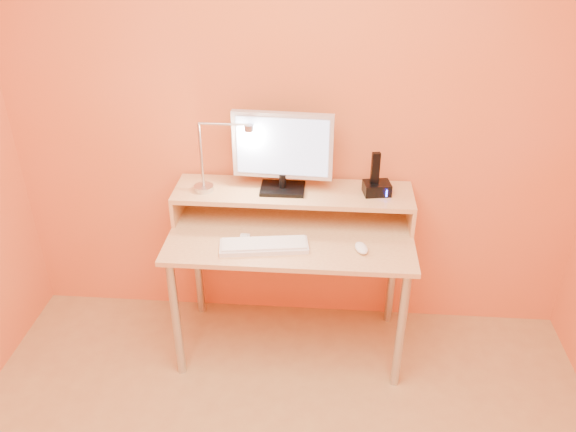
# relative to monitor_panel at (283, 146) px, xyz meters

# --- Properties ---
(wall_back) EXTENTS (3.00, 0.04, 2.50)m
(wall_back) POSITION_rel_monitor_panel_xyz_m (0.05, 0.16, 0.13)
(wall_back) COLOR orange
(wall_back) RESTS_ON floor
(desk_leg_fl) EXTENTS (0.04, 0.04, 0.69)m
(desk_leg_fl) POSITION_rel_monitor_panel_xyz_m (-0.50, -0.41, -0.77)
(desk_leg_fl) COLOR #B8B8B8
(desk_leg_fl) RESTS_ON floor
(desk_leg_fr) EXTENTS (0.04, 0.04, 0.69)m
(desk_leg_fr) POSITION_rel_monitor_panel_xyz_m (0.60, -0.41, -0.77)
(desk_leg_fr) COLOR #B8B8B8
(desk_leg_fr) RESTS_ON floor
(desk_leg_bl) EXTENTS (0.04, 0.04, 0.69)m
(desk_leg_bl) POSITION_rel_monitor_panel_xyz_m (-0.50, 0.09, -0.77)
(desk_leg_bl) COLOR #B8B8B8
(desk_leg_bl) RESTS_ON floor
(desk_leg_br) EXTENTS (0.04, 0.04, 0.69)m
(desk_leg_br) POSITION_rel_monitor_panel_xyz_m (0.60, 0.09, -0.77)
(desk_leg_br) COLOR #B8B8B8
(desk_leg_br) RESTS_ON floor
(desk_lower) EXTENTS (1.20, 0.60, 0.02)m
(desk_lower) POSITION_rel_monitor_panel_xyz_m (0.05, -0.16, -0.41)
(desk_lower) COLOR #E7B87B
(desk_lower) RESTS_ON floor
(shelf_riser_left) EXTENTS (0.02, 0.30, 0.14)m
(shelf_riser_left) POSITION_rel_monitor_panel_xyz_m (-0.54, -0.01, -0.33)
(shelf_riser_left) COLOR #E7B87B
(shelf_riser_left) RESTS_ON desk_lower
(shelf_riser_right) EXTENTS (0.02, 0.30, 0.14)m
(shelf_riser_right) POSITION_rel_monitor_panel_xyz_m (0.64, -0.01, -0.33)
(shelf_riser_right) COLOR #E7B87B
(shelf_riser_right) RESTS_ON desk_lower
(desk_shelf) EXTENTS (1.20, 0.30, 0.02)m
(desk_shelf) POSITION_rel_monitor_panel_xyz_m (0.05, -0.01, -0.25)
(desk_shelf) COLOR #E7B87B
(desk_shelf) RESTS_ON desk_lower
(monitor_foot) EXTENTS (0.22, 0.16, 0.02)m
(monitor_foot) POSITION_rel_monitor_panel_xyz_m (-0.00, -0.01, -0.23)
(monitor_foot) COLOR black
(monitor_foot) RESTS_ON desk_shelf
(monitor_neck) EXTENTS (0.04, 0.04, 0.07)m
(monitor_neck) POSITION_rel_monitor_panel_xyz_m (-0.00, -0.01, -0.19)
(monitor_neck) COLOR black
(monitor_neck) RESTS_ON monitor_foot
(monitor_panel) EXTENTS (0.49, 0.06, 0.33)m
(monitor_panel) POSITION_rel_monitor_panel_xyz_m (0.00, 0.00, 0.00)
(monitor_panel) COLOR silver
(monitor_panel) RESTS_ON monitor_neck
(monitor_back) EXTENTS (0.44, 0.04, 0.28)m
(monitor_back) POSITION_rel_monitor_panel_xyz_m (-0.00, 0.02, 0.00)
(monitor_back) COLOR black
(monitor_back) RESTS_ON monitor_panel
(monitor_screen) EXTENTS (0.45, 0.03, 0.29)m
(monitor_screen) POSITION_rel_monitor_panel_xyz_m (0.00, -0.02, 0.00)
(monitor_screen) COLOR #A5C3F7
(monitor_screen) RESTS_ON monitor_panel
(lamp_base) EXTENTS (0.10, 0.10, 0.02)m
(lamp_base) POSITION_rel_monitor_panel_xyz_m (-0.40, -0.04, -0.23)
(lamp_base) COLOR #B8B8B8
(lamp_base) RESTS_ON desk_shelf
(lamp_post) EXTENTS (0.01, 0.01, 0.33)m
(lamp_post) POSITION_rel_monitor_panel_xyz_m (-0.40, -0.04, -0.05)
(lamp_post) COLOR #B8B8B8
(lamp_post) RESTS_ON lamp_base
(lamp_arm) EXTENTS (0.24, 0.01, 0.01)m
(lamp_arm) POSITION_rel_monitor_panel_xyz_m (-0.28, -0.04, 0.12)
(lamp_arm) COLOR #B8B8B8
(lamp_arm) RESTS_ON lamp_post
(lamp_head) EXTENTS (0.04, 0.04, 0.03)m
(lamp_head) POSITION_rel_monitor_panel_xyz_m (-0.16, -0.04, 0.10)
(lamp_head) COLOR #B8B8B8
(lamp_head) RESTS_ON lamp_arm
(lamp_bulb) EXTENTS (0.03, 0.03, 0.00)m
(lamp_bulb) POSITION_rel_monitor_panel_xyz_m (-0.16, -0.04, 0.09)
(lamp_bulb) COLOR #FFEAC6
(lamp_bulb) RESTS_ON lamp_head
(phone_dock) EXTENTS (0.15, 0.12, 0.06)m
(phone_dock) POSITION_rel_monitor_panel_xyz_m (0.47, -0.01, -0.21)
(phone_dock) COLOR black
(phone_dock) RESTS_ON desk_shelf
(phone_handset) EXTENTS (0.04, 0.03, 0.16)m
(phone_handset) POSITION_rel_monitor_panel_xyz_m (0.45, -0.01, -0.10)
(phone_handset) COLOR black
(phone_handset) RESTS_ON phone_dock
(phone_led) EXTENTS (0.01, 0.00, 0.04)m
(phone_led) POSITION_rel_monitor_panel_xyz_m (0.51, -0.06, -0.21)
(phone_led) COLOR #3435F7
(phone_led) RESTS_ON phone_dock
(keyboard) EXTENTS (0.43, 0.19, 0.02)m
(keyboard) POSITION_rel_monitor_panel_xyz_m (-0.06, -0.30, -0.39)
(keyboard) COLOR silver
(keyboard) RESTS_ON desk_lower
(mouse) EXTENTS (0.08, 0.11, 0.03)m
(mouse) POSITION_rel_monitor_panel_xyz_m (0.39, -0.29, -0.38)
(mouse) COLOR white
(mouse) RESTS_ON desk_lower
(remote_control) EXTENTS (0.05, 0.17, 0.02)m
(remote_control) POSITION_rel_monitor_panel_xyz_m (-0.17, -0.29, -0.39)
(remote_control) COLOR silver
(remote_control) RESTS_ON desk_lower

